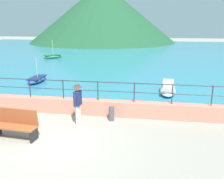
{
  "coord_description": "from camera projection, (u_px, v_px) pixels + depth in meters",
  "views": [
    {
      "loc": [
        3.2,
        -7.51,
        4.24
      ],
      "look_at": [
        1.41,
        3.7,
        1.1
      ],
      "focal_mm": 39.67,
      "sensor_mm": 36.0,
      "label": 1
    }
  ],
  "objects": [
    {
      "name": "lake_water",
      "position": [
        127.0,
        54.0,
        33.35
      ],
      "size": [
        64.0,
        44.32,
        0.06
      ],
      "primitive_type": "cube",
      "color": "teal",
      "rests_on": "ground"
    },
    {
      "name": "boat_2",
      "position": [
        52.0,
        56.0,
        28.98
      ],
      "size": [
        2.32,
        2.2,
        2.09
      ],
      "color": "#338C59",
      "rests_on": "lake_water"
    },
    {
      "name": "hill_main",
      "position": [
        103.0,
        13.0,
        51.17
      ],
      "size": [
        30.15,
        30.15,
        11.84
      ],
      "primitive_type": "cone",
      "color": "#1E4C2D",
      "rests_on": "ground"
    },
    {
      "name": "ground_plane",
      "position": [
        56.0,
        145.0,
        8.76
      ],
      "size": [
        120.0,
        120.0,
        0.0
      ],
      "primitive_type": "plane",
      "color": "gray"
    },
    {
      "name": "boat_1",
      "position": [
        37.0,
        79.0,
        17.58
      ],
      "size": [
        0.96,
        2.32,
        1.71
      ],
      "color": "#2D4C9E",
      "rests_on": "lake_water"
    },
    {
      "name": "railing",
      "position": [
        80.0,
        87.0,
        11.46
      ],
      "size": [
        18.44,
        0.04,
        0.9
      ],
      "color": "#282623",
      "rests_on": "promenade_wall"
    },
    {
      "name": "boat_0",
      "position": [
        168.0,
        89.0,
        14.76
      ],
      "size": [
        1.05,
        2.35,
        0.76
      ],
      "color": "white",
      "rests_on": "lake_water"
    },
    {
      "name": "bollard",
      "position": [
        112.0,
        114.0,
        10.88
      ],
      "size": [
        0.24,
        0.24,
        0.64
      ],
      "primitive_type": "cylinder",
      "color": "#4C4C51",
      "rests_on": "ground"
    },
    {
      "name": "promenade_wall",
      "position": [
        81.0,
        106.0,
        11.72
      ],
      "size": [
        20.0,
        0.56,
        0.7
      ],
      "primitive_type": "cube",
      "color": "tan",
      "rests_on": "ground"
    },
    {
      "name": "person_walking",
      "position": [
        78.0,
        102.0,
        10.3
      ],
      "size": [
        0.38,
        0.56,
        1.75
      ],
      "color": "beige",
      "rests_on": "ground"
    },
    {
      "name": "bench_main",
      "position": [
        15.0,
        123.0,
        9.22
      ],
      "size": [
        1.74,
        0.7,
        1.13
      ],
      "color": "#9E4C28",
      "rests_on": "ground"
    }
  ]
}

